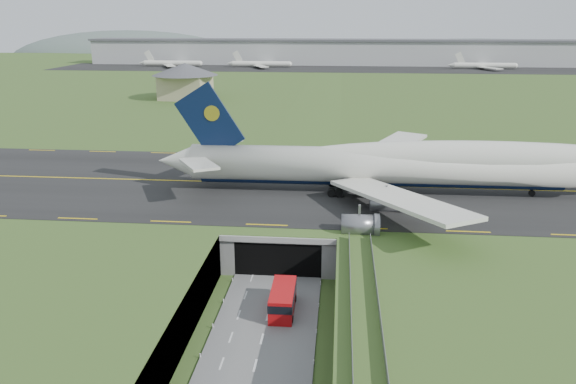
# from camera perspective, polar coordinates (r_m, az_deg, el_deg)

# --- Properties ---
(ground) EXTENTS (900.00, 900.00, 0.00)m
(ground) POSITION_cam_1_polar(r_m,az_deg,el_deg) (71.43, -1.77, -11.45)
(ground) COLOR #3A5421
(ground) RESTS_ON ground
(airfield_deck) EXTENTS (800.00, 800.00, 6.00)m
(airfield_deck) POSITION_cam_1_polar(r_m,az_deg,el_deg) (70.04, -1.79, -9.30)
(airfield_deck) COLOR gray
(airfield_deck) RESTS_ON ground
(trench_road) EXTENTS (12.00, 75.00, 0.20)m
(trench_road) POSITION_cam_1_polar(r_m,az_deg,el_deg) (64.96, -2.61, -14.54)
(trench_road) COLOR slate
(trench_road) RESTS_ON ground
(taxiway) EXTENTS (800.00, 44.00, 0.18)m
(taxiway) POSITION_cam_1_polar(r_m,az_deg,el_deg) (99.55, 0.54, 0.80)
(taxiway) COLOR black
(taxiway) RESTS_ON airfield_deck
(tunnel_portal) EXTENTS (17.00, 22.30, 6.00)m
(tunnel_portal) POSITION_cam_1_polar(r_m,az_deg,el_deg) (85.09, -0.40, -4.08)
(tunnel_portal) COLOR gray
(tunnel_portal) RESTS_ON ground
(guideway) EXTENTS (3.00, 53.00, 7.05)m
(guideway) POSITION_cam_1_polar(r_m,az_deg,el_deg) (51.96, 8.08, -16.85)
(guideway) COLOR #A8A8A3
(guideway) RESTS_ON ground
(jumbo_jet) EXTENTS (86.39, 57.05, 18.87)m
(jumbo_jet) POSITION_cam_1_polar(r_m,az_deg,el_deg) (95.31, 12.80, 2.72)
(jumbo_jet) COLOR silver
(jumbo_jet) RESTS_ON ground
(shuttle_tram) EXTENTS (2.98, 7.58, 3.08)m
(shuttle_tram) POSITION_cam_1_polar(r_m,az_deg,el_deg) (69.16, -0.53, -10.88)
(shuttle_tram) COLOR #B50C0F
(shuttle_tram) RESTS_ON ground
(service_building) EXTENTS (25.15, 25.15, 12.82)m
(service_building) POSITION_cam_1_polar(r_m,az_deg,el_deg) (209.75, -10.39, 11.34)
(service_building) COLOR tan
(service_building) RESTS_ON ground
(cargo_terminal) EXTENTS (320.00, 67.00, 15.60)m
(cargo_terminal) POSITION_cam_1_polar(r_m,az_deg,el_deg) (362.20, 4.22, 14.02)
(cargo_terminal) COLOR #B2B2B2
(cargo_terminal) RESTS_ON ground
(distant_hills) EXTENTS (700.00, 91.00, 60.00)m
(distant_hills) POSITION_cam_1_polar(r_m,az_deg,el_deg) (496.81, 12.19, 12.49)
(distant_hills) COLOR slate
(distant_hills) RESTS_ON ground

